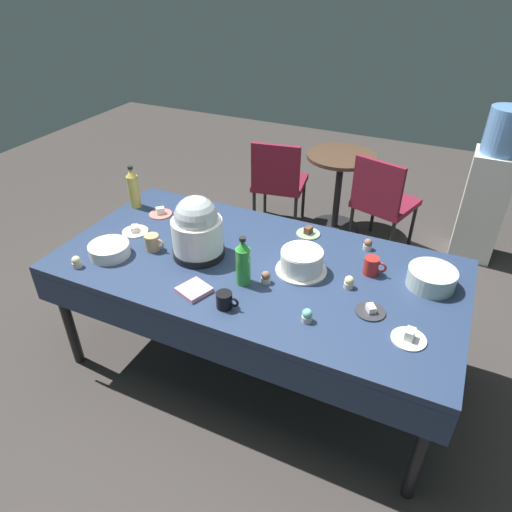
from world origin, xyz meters
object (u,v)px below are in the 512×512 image
Objects in this scene: maroon_chair_right at (382,199)px; cupcake_vanilla at (368,244)px; potluck_table at (256,273)px; dessert_plate_charcoal at (370,311)px; coffee_mug_red at (372,266)px; dessert_plate_coral at (161,213)px; coffee_mug_black at (225,300)px; frosted_layer_cake at (302,262)px; cupcake_cocoa at (196,204)px; round_cafe_table at (339,179)px; soda_bottle_ginger_ale at (133,188)px; dessert_plate_white at (409,337)px; cupcake_berry at (266,277)px; coffee_mug_tan at (153,243)px; water_cooler at (487,191)px; slow_cooker at (197,229)px; cupcake_lemon at (349,282)px; cupcake_rose at (77,262)px; ceramic_snack_bowl at (109,250)px; soda_bottle_lime_soda at (243,262)px; glass_salad_bowl at (431,278)px; maroon_chair_left at (278,179)px; dessert_plate_sage at (308,233)px; dessert_plate_cream at (135,231)px.

cupcake_vanilla is at bearing -83.59° from maroon_chair_right.
potluck_table is 15.39× the size of dessert_plate_charcoal.
coffee_mug_red reaches higher than cupcake_vanilla.
coffee_mug_black is at bearing -37.99° from dessert_plate_coral.
frosted_layer_cake is 0.37m from coffee_mug_red.
cupcake_vanilla is (0.27, 0.36, -0.03)m from frosted_layer_cake.
cupcake_vanilla is 0.58× the size of coffee_mug_black.
coffee_mug_red is (1.38, -0.07, 0.04)m from dessert_plate_coral.
cupcake_cocoa is 0.09× the size of round_cafe_table.
soda_bottle_ginger_ale reaches higher than potluck_table.
coffee_mug_black is at bearing -170.13° from dessert_plate_white.
frosted_layer_cake is 0.22m from cupcake_berry.
cupcake_berry is 0.55× the size of coffee_mug_tan.
water_cooler reaches higher than dessert_plate_white.
slow_cooker is at bearing 170.78° from dessert_plate_white.
cupcake_lemon is 1.11m from coffee_mug_tan.
dessert_plate_coral is 2.55m from water_cooler.
coffee_mug_tan reaches higher than cupcake_rose.
cupcake_vanilla is at bearing 38.10° from potluck_table.
coffee_mug_tan reaches higher than dessert_plate_coral.
ceramic_snack_bowl is 1.87× the size of coffee_mug_red.
coffee_mug_red is at bearing 32.92° from cupcake_berry.
cupcake_vanilla is 0.25× the size of soda_bottle_lime_soda.
coffee_mug_tan is (0.42, -0.39, -0.08)m from soda_bottle_ginger_ale.
glass_salad_bowl is at bearing 27.04° from cupcake_lemon.
soda_bottle_ginger_ale is at bearing 154.30° from slow_cooker.
slow_cooker reaches higher than maroon_chair_left.
glass_salad_bowl is 0.77m from dessert_plate_sage.
coffee_mug_black is (-0.49, -0.80, 0.01)m from cupcake_vanilla.
frosted_layer_cake is 0.22× the size of water_cooler.
soda_bottle_lime_soda reaches higher than coffee_mug_tan.
dessert_plate_charcoal is at bearing -44.65° from cupcake_lemon.
coffee_mug_tan is 2.05m from round_cafe_table.
dessert_plate_white is (0.61, -0.29, -0.05)m from frosted_layer_cake.
round_cafe_table is (-0.56, 1.83, -0.28)m from cupcake_lemon.
cupcake_rose is (-1.37, -0.44, 0.00)m from cupcake_lemon.
cupcake_vanilla is at bearing 4.84° from soda_bottle_ginger_ale.
potluck_table is 0.84m from dessert_plate_coral.
dessert_plate_cream is (-1.69, -0.20, -0.04)m from glass_salad_bowl.
dessert_plate_cream is 2.32× the size of cupcake_cocoa.
coffee_mug_tan reaches higher than coffee_mug_black.
slow_cooker is at bearing -98.30° from round_cafe_table.
soda_bottle_ginger_ale is at bearing -160.33° from cupcake_cocoa.
dessert_plate_cream is at bearing -179.60° from potluck_table.
cupcake_cocoa is (-1.14, 0.01, 0.00)m from cupcake_vanilla.
water_cooler is (1.67, 0.30, 0.10)m from maroon_chair_left.
cupcake_cocoa is at bearing -94.35° from maroon_chair_left.
slow_cooker is 0.97m from cupcake_vanilla.
maroon_chair_left is at bearing -179.85° from maroon_chair_right.
soda_bottle_lime_soda is at bearing -20.05° from slow_cooker.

